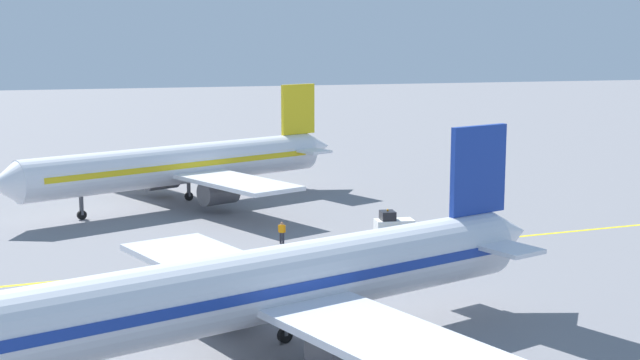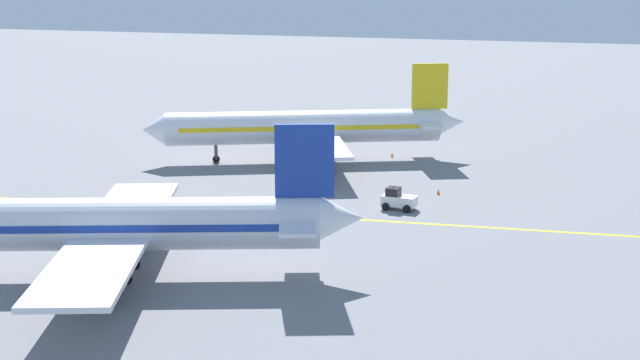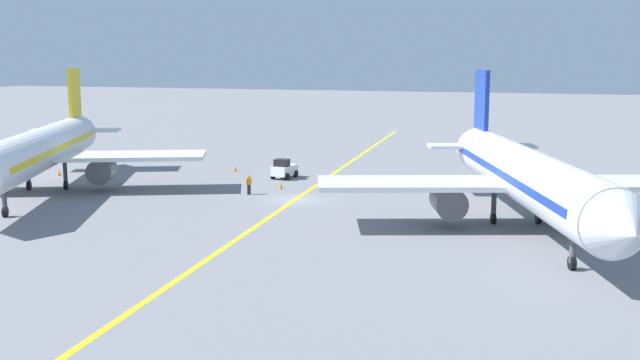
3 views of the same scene
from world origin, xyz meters
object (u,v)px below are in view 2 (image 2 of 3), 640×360
at_px(airplane_adjacent_stand, 307,128).
at_px(ground_crew_worker, 300,193).
at_px(traffic_cone_near_nose, 392,155).
at_px(traffic_cone_mid_apron, 330,207).
at_px(airplane_at_gate, 105,225).
at_px(traffic_cone_by_wingtip, 438,192).
at_px(baggage_tug_white, 398,199).

height_order(airplane_adjacent_stand, ground_crew_worker, airplane_adjacent_stand).
xyz_separation_m(traffic_cone_near_nose, traffic_cone_mid_apron, (-23.79, -0.17, 0.00)).
xyz_separation_m(ground_crew_worker, traffic_cone_near_nose, (22.20, -3.20, -0.63)).
bearing_deg(airplane_at_gate, traffic_cone_by_wingtip, -29.85).
relative_size(baggage_tug_white, traffic_cone_near_nose, 5.68).
xyz_separation_m(ground_crew_worker, traffic_cone_mid_apron, (-1.59, -3.37, -0.63)).
xyz_separation_m(airplane_adjacent_stand, traffic_cone_by_wingtip, (-10.48, -16.63, -3.43)).
distance_m(baggage_tug_white, ground_crew_worker, 9.05).
distance_m(baggage_tug_white, traffic_cone_mid_apron, 6.04).
distance_m(airplane_adjacent_stand, traffic_cone_mid_apron, 21.01).
bearing_deg(airplane_adjacent_stand, traffic_cone_near_nose, -59.68).
bearing_deg(traffic_cone_near_nose, airplane_at_gate, 168.80).
bearing_deg(baggage_tug_white, airplane_at_gate, 147.83).
bearing_deg(traffic_cone_by_wingtip, airplane_adjacent_stand, 57.79).
height_order(airplane_at_gate, traffic_cone_by_wingtip, airplane_at_gate).
bearing_deg(ground_crew_worker, traffic_cone_by_wingtip, -59.23).
distance_m(airplane_at_gate, traffic_cone_mid_apron, 23.71).
xyz_separation_m(baggage_tug_white, traffic_cone_by_wingtip, (6.41, -2.38, -0.63)).
bearing_deg(airplane_adjacent_stand, traffic_cone_mid_apron, -155.55).
distance_m(airplane_at_gate, traffic_cone_near_nose, 46.40).
distance_m(airplane_at_gate, baggage_tug_white, 28.01).
distance_m(ground_crew_worker, traffic_cone_mid_apron, 3.78).
distance_m(traffic_cone_near_nose, traffic_cone_by_wingtip, 17.45).
bearing_deg(traffic_cone_near_nose, traffic_cone_mid_apron, -179.59).
relative_size(airplane_adjacent_stand, traffic_cone_near_nose, 61.07).
xyz_separation_m(airplane_adjacent_stand, traffic_cone_mid_apron, (-18.87, -8.58, -3.43)).
relative_size(traffic_cone_mid_apron, traffic_cone_by_wingtip, 1.00).
distance_m(airplane_adjacent_stand, traffic_cone_near_nose, 10.33).
bearing_deg(airplane_at_gate, ground_crew_worker, -14.01).
bearing_deg(traffic_cone_mid_apron, traffic_cone_by_wingtip, -43.81).
relative_size(baggage_tug_white, traffic_cone_by_wingtip, 5.68).
distance_m(ground_crew_worker, traffic_cone_near_nose, 22.44).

